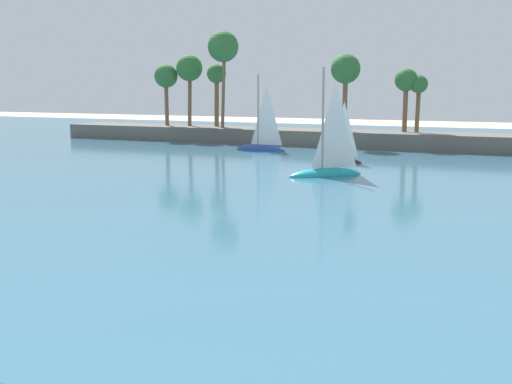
{
  "coord_description": "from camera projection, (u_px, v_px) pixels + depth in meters",
  "views": [
    {
      "loc": [
        7.31,
        -0.04,
        6.58
      ],
      "look_at": [
        -0.02,
        15.73,
        3.75
      ],
      "focal_mm": 45.14,
      "sensor_mm": 36.0,
      "label": 1
    }
  ],
  "objects": [
    {
      "name": "sailboat_near_shore",
      "position": [
        339.0,
        155.0,
        56.74
      ],
      "size": [
        4.72,
        1.92,
        6.64
      ],
      "color": "black",
      "rests_on": "sea"
    },
    {
      "name": "sailboat_far_left",
      "position": [
        327.0,
        165.0,
        47.89
      ],
      "size": [
        5.42,
        5.47,
        8.59
      ],
      "color": "teal",
      "rests_on": "sea"
    },
    {
      "name": "sea",
      "position": [
        462.0,
        161.0,
        57.44
      ],
      "size": [
        220.0,
        99.57,
        0.06
      ],
      "primitive_type": "cube",
      "color": "#386B84",
      "rests_on": "ground"
    },
    {
      "name": "palm_headland",
      "position": [
        488.0,
        120.0,
        65.19
      ],
      "size": [
        100.82,
        6.12,
        13.53
      ],
      "color": "#605B54",
      "rests_on": "ground"
    },
    {
      "name": "sailboat_mid_bay",
      "position": [
        262.0,
        143.0,
        67.56
      ],
      "size": [
        5.96,
        2.22,
        8.46
      ],
      "color": "#234793",
      "rests_on": "sea"
    }
  ]
}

